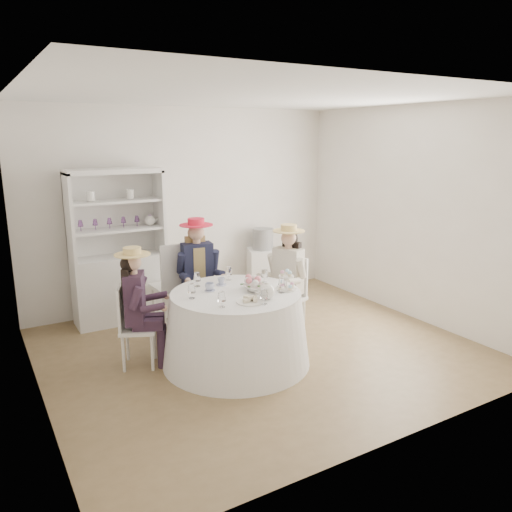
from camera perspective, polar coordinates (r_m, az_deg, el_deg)
ground at (r=5.65m, az=0.52°, el=-10.63°), size 4.50×4.50×0.00m
ceiling at (r=5.17m, az=0.59°, el=17.85°), size 4.50×4.50×0.00m
wall_back at (r=7.01m, az=-7.91°, el=5.52°), size 4.50×0.00×4.50m
wall_front at (r=3.71m, az=16.63°, el=-2.02°), size 4.50×0.00×4.50m
wall_left at (r=4.54m, az=-24.61°, el=0.08°), size 0.00×4.50×4.50m
wall_right at (r=6.67m, az=17.44°, el=4.62°), size 0.00×4.50×4.50m
tea_table at (r=5.22m, az=-2.29°, el=-8.20°), size 1.53×1.53×0.77m
hutch at (r=6.53m, az=-15.35°, el=-1.38°), size 1.17×0.51×1.93m
side_table at (r=7.48m, az=0.78°, el=-1.76°), size 0.55×0.55×0.68m
hatbox at (r=7.36m, az=0.79°, el=1.96°), size 0.35×0.35×0.31m
guest_left at (r=5.17m, az=-13.43°, el=-4.94°), size 0.53×0.48×1.25m
guest_mid at (r=5.95m, az=-6.67°, el=-1.44°), size 0.51×0.54×1.38m
guest_right at (r=5.88m, az=3.57°, el=-1.96°), size 0.55×0.50×1.32m
spare_chair at (r=6.18m, az=-9.35°, el=-2.97°), size 0.46×0.46×1.07m
teacup_a at (r=5.14m, az=-5.31°, el=-3.59°), size 0.10×0.10×0.08m
teacup_b at (r=5.32m, az=-4.00°, el=-2.97°), size 0.09×0.09×0.07m
teacup_c at (r=5.26m, az=-0.04°, el=-3.14°), size 0.12×0.12×0.07m
flower_bowl at (r=5.10m, az=-0.01°, el=-3.76°), size 0.26×0.26×0.06m
flower_arrangement at (r=5.17m, az=-0.41°, el=-2.87°), size 0.17×0.18×0.07m
table_teapot at (r=4.87m, az=1.24°, el=-4.09°), size 0.23×0.16×0.17m
sandwich_plate at (r=4.78m, az=-0.67°, el=-5.12°), size 0.27×0.27×0.06m
cupcake_stand at (r=5.16m, az=3.48°, el=-3.05°), size 0.22×0.22×0.20m
stemware_set at (r=5.06m, az=-2.34°, el=-3.36°), size 0.98×0.98×0.15m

